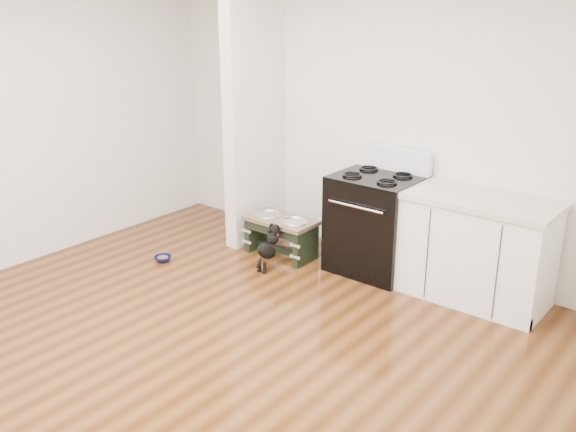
# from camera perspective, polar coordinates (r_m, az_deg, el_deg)

# --- Properties ---
(ground) EXTENTS (5.00, 5.00, 0.00)m
(ground) POSITION_cam_1_polar(r_m,az_deg,el_deg) (4.84, -8.94, -12.12)
(ground) COLOR #44220C
(ground) RESTS_ON ground
(room_shell) EXTENTS (5.00, 5.00, 5.00)m
(room_shell) POSITION_cam_1_polar(r_m,az_deg,el_deg) (4.23, -10.09, 6.94)
(room_shell) COLOR silver
(room_shell) RESTS_ON ground
(partition_wall) EXTENTS (0.15, 0.80, 2.70)m
(partition_wall) POSITION_cam_1_polar(r_m,az_deg,el_deg) (6.55, -2.96, 9.23)
(partition_wall) COLOR silver
(partition_wall) RESTS_ON ground
(oven_range) EXTENTS (0.76, 0.69, 1.14)m
(oven_range) POSITION_cam_1_polar(r_m,az_deg,el_deg) (6.01, 7.78, -0.53)
(oven_range) COLOR black
(oven_range) RESTS_ON ground
(cabinet_run) EXTENTS (1.24, 0.64, 0.91)m
(cabinet_run) POSITION_cam_1_polar(r_m,az_deg,el_deg) (5.63, 16.41, -2.85)
(cabinet_run) COLOR white
(cabinet_run) RESTS_ON ground
(dog_feeder) EXTENTS (0.71, 0.38, 0.40)m
(dog_feeder) POSITION_cam_1_polar(r_m,az_deg,el_deg) (6.34, -0.65, -1.18)
(dog_feeder) COLOR black
(dog_feeder) RESTS_ON ground
(puppy) EXTENTS (0.12, 0.36, 0.43)m
(puppy) POSITION_cam_1_polar(r_m,az_deg,el_deg) (6.05, -1.69, -2.66)
(puppy) COLOR black
(puppy) RESTS_ON ground
(floor_bowl) EXTENTS (0.19, 0.19, 0.05)m
(floor_bowl) POSITION_cam_1_polar(r_m,az_deg,el_deg) (6.42, -11.08, -3.72)
(floor_bowl) COLOR #0B0F51
(floor_bowl) RESTS_ON ground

